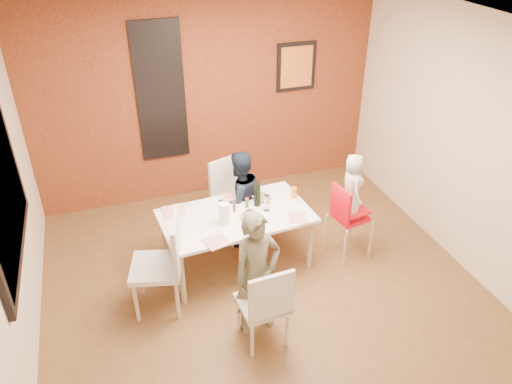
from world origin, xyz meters
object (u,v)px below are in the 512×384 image
object	(u,v)px
dining_table	(236,219)
chair_near	(266,303)
chair_left	(165,260)
wine_bottle	(257,194)
child_far	(239,200)
child_near	(257,274)
toddler	(352,186)
paper_towel_roll	(224,214)
high_chair	(347,215)
chair_far	(231,194)

from	to	relation	value
dining_table	chair_near	size ratio (longest dim) A/B	1.82
chair_left	wine_bottle	xyz separation A→B (m)	(1.12, 0.52, 0.22)
child_far	wine_bottle	world-z (taller)	child_far
chair_left	child_far	world-z (taller)	child_far
chair_near	child_near	world-z (taller)	child_near
chair_near	chair_left	size ratio (longest dim) A/B	0.87
child_far	chair_near	bearing A→B (deg)	64.90
chair_near	toddler	distance (m)	1.69
chair_near	paper_towel_roll	xyz separation A→B (m)	(-0.07, 1.09, 0.28)
high_chair	child_far	world-z (taller)	child_far
child_far	toddler	size ratio (longest dim) A/B	1.61
dining_table	child_far	bearing A→B (deg)	67.97
chair_far	high_chair	xyz separation A→B (m)	(1.08, -0.87, 0.02)
high_chair	toddler	distance (m)	0.36
toddler	chair_near	bearing A→B (deg)	136.09
dining_table	high_chair	world-z (taller)	high_chair
child_near	child_far	bearing A→B (deg)	68.59
high_chair	child_near	world-z (taller)	child_near
chair_near	wine_bottle	distance (m)	1.40
wine_bottle	chair_near	bearing A→B (deg)	-105.33
chair_far	high_chair	distance (m)	1.39
chair_left	child_far	xyz separation A→B (m)	(1.00, 0.80, 0.01)
chair_near	chair_far	world-z (taller)	chair_far
high_chair	wine_bottle	distance (m)	1.03
high_chair	toddler	xyz separation A→B (m)	(0.02, 0.01, 0.36)
chair_far	child_near	size ratio (longest dim) A/B	0.75
dining_table	toddler	world-z (taller)	toddler
chair_far	paper_towel_roll	size ratio (longest dim) A/B	3.97
chair_left	child_far	distance (m)	1.28
chair_near	toddler	xyz separation A→B (m)	(1.32, 0.97, 0.41)
chair_far	child_near	bearing A→B (deg)	-116.96
paper_towel_roll	chair_left	bearing A→B (deg)	-156.38
wine_bottle	paper_towel_roll	size ratio (longest dim) A/B	1.18
dining_table	chair_left	bearing A→B (deg)	-153.55
chair_far	paper_towel_roll	bearing A→B (deg)	-130.12
dining_table	chair_left	distance (m)	0.94
chair_far	chair_left	bearing A→B (deg)	-152.11
child_near	chair_near	bearing A→B (deg)	-99.90
chair_far	toddler	distance (m)	1.46
dining_table	toddler	distance (m)	1.30
chair_near	child_far	xyz separation A→B (m)	(0.24, 1.59, 0.09)
high_chair	child_far	distance (m)	1.23
child_far	toddler	xyz separation A→B (m)	(1.08, -0.63, 0.33)
chair_near	paper_towel_roll	distance (m)	1.13
chair_near	child_far	distance (m)	1.61
dining_table	paper_towel_roll	size ratio (longest dim) A/B	6.82
high_chair	paper_towel_roll	xyz separation A→B (m)	(-1.37, 0.13, 0.22)
chair_far	paper_towel_roll	distance (m)	0.83
high_chair	wine_bottle	size ratio (longest dim) A/B	3.26
chair_near	toddler	world-z (taller)	toddler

